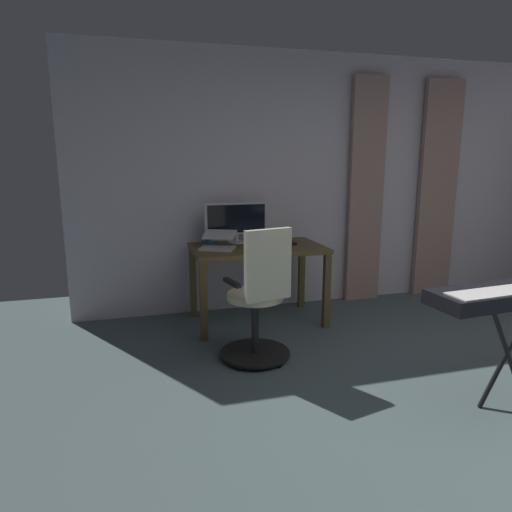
{
  "coord_description": "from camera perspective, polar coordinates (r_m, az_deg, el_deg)",
  "views": [
    {
      "loc": [
        2.12,
        1.76,
        1.59
      ],
      "look_at": [
        1.14,
        -1.75,
        0.79
      ],
      "focal_mm": 32.31,
      "sensor_mm": 36.0,
      "label": 1
    }
  ],
  "objects": [
    {
      "name": "laptop",
      "position": [
        4.25,
        -4.72,
        1.6
      ],
      "size": [
        0.4,
        0.41,
        0.15
      ],
      "rotation": [
        0.0,
        0.0,
        -0.43
      ],
      "color": "silver",
      "rests_on": "desk"
    },
    {
      "name": "office_chair",
      "position": [
        3.57,
        0.42,
        -5.65
      ],
      "size": [
        0.56,
        0.56,
        1.07
      ],
      "rotation": [
        0.0,
        0.0,
        3.37
      ],
      "color": "black",
      "rests_on": "ground"
    },
    {
      "name": "mug_tea",
      "position": [
        4.52,
        -5.9,
        2.14
      ],
      "size": [
        0.13,
        0.09,
        0.09
      ],
      "color": "teal",
      "rests_on": "desk"
    },
    {
      "name": "back_room_partition",
      "position": [
        5.1,
        9.06,
        9.0
      ],
      "size": [
        5.42,
        0.1,
        2.62
      ],
      "primitive_type": "cube",
      "color": "silver",
      "rests_on": "ground"
    },
    {
      "name": "computer_keyboard",
      "position": [
        4.43,
        2.56,
        1.54
      ],
      "size": [
        0.37,
        0.14,
        0.02
      ],
      "primitive_type": "cube",
      "color": "black",
      "rests_on": "desk"
    },
    {
      "name": "curtain_left_panel",
      "position": [
        5.67,
        21.53,
        7.54
      ],
      "size": [
        0.47,
        0.06,
        2.41
      ],
      "primitive_type": "cube",
      "color": "tan",
      "rests_on": "ground"
    },
    {
      "name": "computer_monitor",
      "position": [
        4.52,
        -2.46,
        4.48
      ],
      "size": [
        0.62,
        0.18,
        0.39
      ],
      "color": "#B7BCC1",
      "rests_on": "desk"
    },
    {
      "name": "desk",
      "position": [
        4.38,
        0.19,
        -0.11
      ],
      "size": [
        1.24,
        0.73,
        0.75
      ],
      "color": "brown",
      "rests_on": "ground"
    },
    {
      "name": "curtain_right_panel",
      "position": [
        5.18,
        13.45,
        7.68
      ],
      "size": [
        0.39,
        0.06,
        2.41
      ],
      "primitive_type": "cube",
      "color": "tan",
      "rests_on": "ground"
    }
  ]
}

